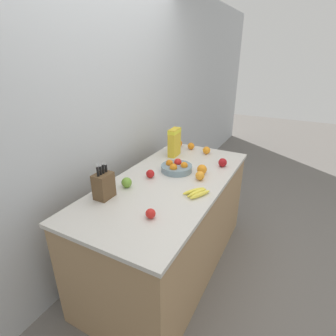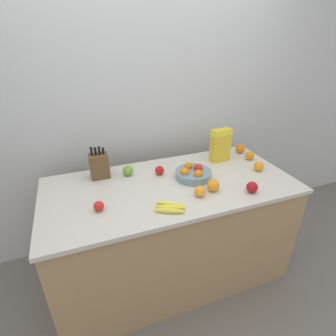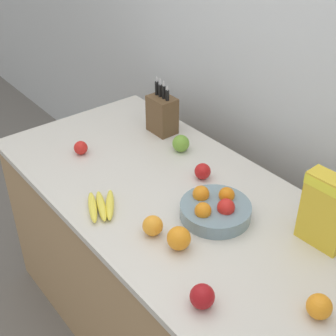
{
  "view_description": "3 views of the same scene",
  "coord_description": "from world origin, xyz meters",
  "px_view_note": "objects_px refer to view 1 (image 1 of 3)",
  "views": [
    {
      "loc": [
        -1.72,
        -0.9,
        1.85
      ],
      "look_at": [
        0.05,
        0.04,
        0.97
      ],
      "focal_mm": 28.0,
      "sensor_mm": 36.0,
      "label": 1
    },
    {
      "loc": [
        -0.6,
        -1.54,
        1.87
      ],
      "look_at": [
        -0.02,
        0.02,
        1.01
      ],
      "focal_mm": 28.0,
      "sensor_mm": 36.0,
      "label": 2
    },
    {
      "loc": [
        1.18,
        -0.99,
        2.04
      ],
      "look_at": [
        -0.05,
        -0.01,
        1.0
      ],
      "focal_mm": 50.0,
      "sensor_mm": 36.0,
      "label": 3
    }
  ],
  "objects_px": {
    "banana_bunch": "(197,193)",
    "orange_front_right": "(202,169)",
    "orange_back_center": "(191,146)",
    "fruit_bowl": "(177,167)",
    "apple_by_knife_block": "(127,182)",
    "knife_block": "(104,185)",
    "orange_front_left": "(179,143)",
    "orange_near_bowl": "(200,176)",
    "apple_near_bananas": "(150,174)",
    "apple_front": "(223,163)",
    "orange_mid_left": "(206,150)",
    "cereal_box": "(174,141)",
    "apple_rear": "(151,214)"
  },
  "relations": [
    {
      "from": "cereal_box",
      "to": "apple_front",
      "type": "distance_m",
      "value": 0.54
    },
    {
      "from": "apple_rear",
      "to": "apple_by_knife_block",
      "type": "bearing_deg",
      "value": 54.73
    },
    {
      "from": "banana_bunch",
      "to": "apple_by_knife_block",
      "type": "relative_size",
      "value": 2.63
    },
    {
      "from": "cereal_box",
      "to": "apple_near_bananas",
      "type": "xyz_separation_m",
      "value": [
        -0.56,
        -0.06,
        -0.12
      ]
    },
    {
      "from": "banana_bunch",
      "to": "apple_front",
      "type": "bearing_deg",
      "value": -0.88
    },
    {
      "from": "apple_near_bananas",
      "to": "orange_front_left",
      "type": "relative_size",
      "value": 0.87
    },
    {
      "from": "fruit_bowl",
      "to": "apple_by_knife_block",
      "type": "xyz_separation_m",
      "value": [
        -0.46,
        0.21,
        0.0
      ]
    },
    {
      "from": "knife_block",
      "to": "fruit_bowl",
      "type": "relative_size",
      "value": 1.03
    },
    {
      "from": "orange_front_right",
      "to": "orange_front_left",
      "type": "bearing_deg",
      "value": 41.43
    },
    {
      "from": "apple_by_knife_block",
      "to": "orange_near_bowl",
      "type": "relative_size",
      "value": 1.06
    },
    {
      "from": "apple_near_bananas",
      "to": "apple_by_knife_block",
      "type": "height_order",
      "value": "apple_by_knife_block"
    },
    {
      "from": "apple_rear",
      "to": "orange_near_bowl",
      "type": "relative_size",
      "value": 0.85
    },
    {
      "from": "apple_rear",
      "to": "orange_near_bowl",
      "type": "height_order",
      "value": "orange_near_bowl"
    },
    {
      "from": "orange_front_right",
      "to": "cereal_box",
      "type": "bearing_deg",
      "value": 54.76
    },
    {
      "from": "orange_back_center",
      "to": "orange_front_right",
      "type": "distance_m",
      "value": 0.64
    },
    {
      "from": "apple_by_knife_block",
      "to": "orange_near_bowl",
      "type": "bearing_deg",
      "value": -49.71
    },
    {
      "from": "knife_block",
      "to": "orange_back_center",
      "type": "xyz_separation_m",
      "value": [
        1.26,
        -0.14,
        -0.06
      ]
    },
    {
      "from": "fruit_bowl",
      "to": "apple_by_knife_block",
      "type": "relative_size",
      "value": 3.38
    },
    {
      "from": "apple_front",
      "to": "orange_front_right",
      "type": "relative_size",
      "value": 0.92
    },
    {
      "from": "apple_rear",
      "to": "apple_by_knife_block",
      "type": "distance_m",
      "value": 0.47
    },
    {
      "from": "apple_front",
      "to": "orange_back_center",
      "type": "bearing_deg",
      "value": 55.73
    },
    {
      "from": "cereal_box",
      "to": "apple_by_knife_block",
      "type": "distance_m",
      "value": 0.8
    },
    {
      "from": "orange_front_right",
      "to": "orange_front_left",
      "type": "distance_m",
      "value": 0.74
    },
    {
      "from": "apple_near_bananas",
      "to": "orange_near_bowl",
      "type": "height_order",
      "value": "orange_near_bowl"
    },
    {
      "from": "apple_near_bananas",
      "to": "fruit_bowl",
      "type": "bearing_deg",
      "value": -31.43
    },
    {
      "from": "apple_front",
      "to": "orange_near_bowl",
      "type": "bearing_deg",
      "value": 167.32
    },
    {
      "from": "apple_front",
      "to": "orange_mid_left",
      "type": "height_order",
      "value": "same"
    },
    {
      "from": "apple_near_bananas",
      "to": "orange_front_right",
      "type": "bearing_deg",
      "value": -52.82
    },
    {
      "from": "orange_front_left",
      "to": "knife_block",
      "type": "bearing_deg",
      "value": -179.32
    },
    {
      "from": "apple_near_bananas",
      "to": "orange_front_right",
      "type": "distance_m",
      "value": 0.45
    },
    {
      "from": "orange_near_bowl",
      "to": "orange_mid_left",
      "type": "bearing_deg",
      "value": 15.4
    },
    {
      "from": "apple_by_knife_block",
      "to": "orange_front_right",
      "type": "bearing_deg",
      "value": -40.44
    },
    {
      "from": "apple_near_bananas",
      "to": "apple_by_knife_block",
      "type": "bearing_deg",
      "value": 162.78
    },
    {
      "from": "cereal_box",
      "to": "orange_mid_left",
      "type": "distance_m",
      "value": 0.36
    },
    {
      "from": "banana_bunch",
      "to": "orange_front_right",
      "type": "relative_size",
      "value": 2.48
    },
    {
      "from": "cereal_box",
      "to": "orange_back_center",
      "type": "bearing_deg",
      "value": -19.28
    },
    {
      "from": "cereal_box",
      "to": "orange_near_bowl",
      "type": "bearing_deg",
      "value": -135.42
    },
    {
      "from": "knife_block",
      "to": "orange_front_left",
      "type": "height_order",
      "value": "knife_block"
    },
    {
      "from": "apple_rear",
      "to": "apple_near_bananas",
      "type": "bearing_deg",
      "value": 31.65
    },
    {
      "from": "banana_bunch",
      "to": "orange_back_center",
      "type": "distance_m",
      "value": 1.01
    },
    {
      "from": "apple_front",
      "to": "orange_front_left",
      "type": "relative_size",
      "value": 0.97
    },
    {
      "from": "knife_block",
      "to": "cereal_box",
      "type": "relative_size",
      "value": 1.01
    },
    {
      "from": "fruit_bowl",
      "to": "banana_bunch",
      "type": "height_order",
      "value": "fruit_bowl"
    },
    {
      "from": "banana_bunch",
      "to": "orange_back_center",
      "type": "bearing_deg",
      "value": 25.77
    },
    {
      "from": "apple_by_knife_block",
      "to": "orange_front_left",
      "type": "xyz_separation_m",
      "value": [
        1.06,
        0.06,
        0.0
      ]
    },
    {
      "from": "apple_rear",
      "to": "apple_front",
      "type": "relative_size",
      "value": 0.82
    },
    {
      "from": "apple_front",
      "to": "orange_back_center",
      "type": "relative_size",
      "value": 1.07
    },
    {
      "from": "knife_block",
      "to": "orange_near_bowl",
      "type": "relative_size",
      "value": 3.7
    },
    {
      "from": "orange_back_center",
      "to": "orange_mid_left",
      "type": "bearing_deg",
      "value": -106.26
    },
    {
      "from": "apple_front",
      "to": "orange_mid_left",
      "type": "xyz_separation_m",
      "value": [
        0.25,
        0.25,
        -0.0
      ]
    }
  ]
}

